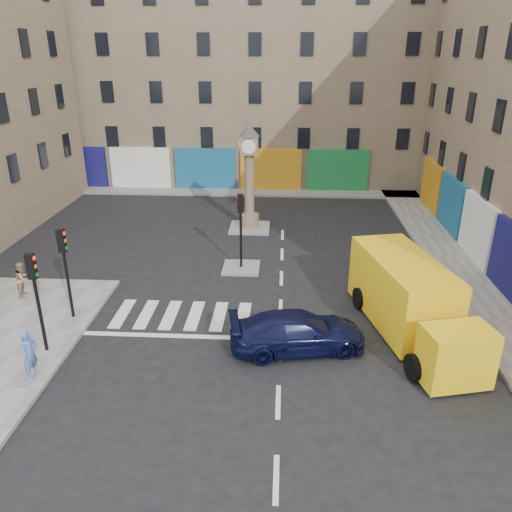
# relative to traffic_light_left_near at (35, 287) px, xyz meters

# --- Properties ---
(ground) EXTENTS (120.00, 120.00, 0.00)m
(ground) POSITION_rel_traffic_light_left_near_xyz_m (8.30, -0.20, -2.62)
(ground) COLOR black
(ground) RESTS_ON ground
(sidewalk_right) EXTENTS (2.60, 30.00, 0.15)m
(sidewalk_right) POSITION_rel_traffic_light_left_near_xyz_m (17.00, 9.80, -2.55)
(sidewalk_right) COLOR gray
(sidewalk_right) RESTS_ON ground
(sidewalk_far) EXTENTS (32.00, 2.40, 0.15)m
(sidewalk_far) POSITION_rel_traffic_light_left_near_xyz_m (4.30, 22.00, -2.55)
(sidewalk_far) COLOR gray
(sidewalk_far) RESTS_ON ground
(island_near) EXTENTS (1.80, 1.80, 0.12)m
(island_near) POSITION_rel_traffic_light_left_near_xyz_m (6.30, 7.80, -2.56)
(island_near) COLOR gray
(island_near) RESTS_ON ground
(island_far) EXTENTS (2.40, 2.40, 0.12)m
(island_far) POSITION_rel_traffic_light_left_near_xyz_m (6.30, 13.80, -2.56)
(island_far) COLOR gray
(island_far) RESTS_ON ground
(building_far) EXTENTS (32.00, 10.00, 17.00)m
(building_far) POSITION_rel_traffic_light_left_near_xyz_m (4.30, 27.80, 5.88)
(building_far) COLOR #7E6E54
(building_far) RESTS_ON ground
(traffic_light_left_near) EXTENTS (0.28, 0.22, 3.70)m
(traffic_light_left_near) POSITION_rel_traffic_light_left_near_xyz_m (0.00, 0.00, 0.00)
(traffic_light_left_near) COLOR black
(traffic_light_left_near) RESTS_ON sidewalk_left
(traffic_light_left_far) EXTENTS (0.28, 0.22, 3.70)m
(traffic_light_left_far) POSITION_rel_traffic_light_left_near_xyz_m (0.00, 2.40, 0.00)
(traffic_light_left_far) COLOR black
(traffic_light_left_far) RESTS_ON sidewalk_left
(traffic_light_island) EXTENTS (0.28, 0.22, 3.70)m
(traffic_light_island) POSITION_rel_traffic_light_left_near_xyz_m (6.30, 7.80, -0.03)
(traffic_light_island) COLOR black
(traffic_light_island) RESTS_ON island_near
(clock_pillar) EXTENTS (1.20, 1.20, 6.10)m
(clock_pillar) POSITION_rel_traffic_light_left_near_xyz_m (6.30, 13.80, 0.93)
(clock_pillar) COLOR #8A745A
(clock_pillar) RESTS_ON island_far
(navy_sedan) EXTENTS (5.15, 2.85, 1.41)m
(navy_sedan) POSITION_rel_traffic_light_left_near_xyz_m (8.94, 0.80, -1.92)
(navy_sedan) COLOR black
(navy_sedan) RESTS_ON ground
(yellow_van) EXTENTS (3.87, 7.76, 2.71)m
(yellow_van) POSITION_rel_traffic_light_left_near_xyz_m (13.15, 2.27, -1.28)
(yellow_van) COLOR yellow
(yellow_van) RESTS_ON ground
(pedestrian_blue) EXTENTS (0.49, 0.69, 1.75)m
(pedestrian_blue) POSITION_rel_traffic_light_left_near_xyz_m (0.30, -1.60, -1.59)
(pedestrian_blue) COLOR #516FBA
(pedestrian_blue) RESTS_ON sidewalk_left
(pedestrian_tan) EXTENTS (0.72, 0.85, 1.55)m
(pedestrian_tan) POSITION_rel_traffic_light_left_near_xyz_m (-2.81, 4.10, -1.70)
(pedestrian_tan) COLOR #97785D
(pedestrian_tan) RESTS_ON sidewalk_left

